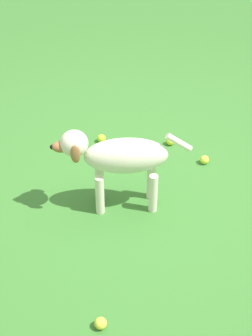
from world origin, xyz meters
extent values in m
plane|color=#38722D|center=(0.00, 0.00, 0.00)|extent=(14.00, 14.00, 0.00)
ellipsoid|color=silver|center=(-0.12, 0.19, 0.40)|extent=(0.26, 0.55, 0.24)
cylinder|color=silver|center=(-0.17, 0.37, 0.14)|extent=(0.06, 0.06, 0.29)
cylinder|color=silver|center=(-0.04, 0.35, 0.14)|extent=(0.06, 0.06, 0.29)
cylinder|color=silver|center=(-0.20, 0.02, 0.14)|extent=(0.06, 0.06, 0.29)
cylinder|color=silver|center=(-0.07, 0.01, 0.14)|extent=(0.06, 0.06, 0.29)
ellipsoid|color=silver|center=(-0.09, 0.50, 0.51)|extent=(0.17, 0.19, 0.17)
ellipsoid|color=#9E663D|center=(-0.08, 0.58, 0.49)|extent=(0.09, 0.13, 0.07)
sphere|color=black|center=(-0.07, 0.64, 0.49)|extent=(0.03, 0.03, 0.03)
ellipsoid|color=#9E663D|center=(-0.17, 0.50, 0.49)|extent=(0.04, 0.06, 0.13)
ellipsoid|color=#9E663D|center=(-0.01, 0.49, 0.49)|extent=(0.04, 0.06, 0.13)
cylinder|color=silver|center=(-0.15, -0.14, 0.49)|extent=(0.06, 0.18, 0.14)
sphere|color=#D7D240|center=(-1.06, 0.47, 0.03)|extent=(0.07, 0.07, 0.07)
sphere|color=#D2E03F|center=(0.24, -0.46, 0.03)|extent=(0.07, 0.07, 0.07)
sphere|color=#BFDD2E|center=(0.65, 0.26, 0.03)|extent=(0.07, 0.07, 0.07)
sphere|color=yellow|center=(0.52, -0.27, 0.03)|extent=(0.07, 0.07, 0.07)
camera|label=1|loc=(-2.67, 0.59, 2.27)|focal=54.51mm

